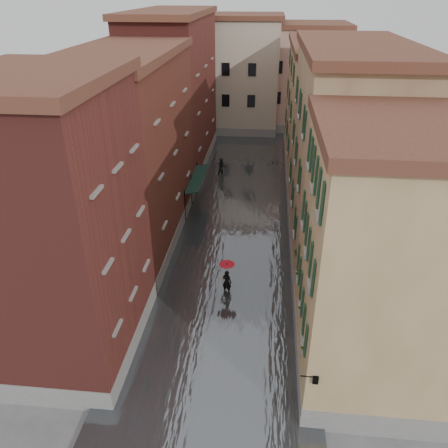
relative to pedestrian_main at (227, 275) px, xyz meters
The scene contains 16 objects.
ground 3.16m from the pedestrian_main, 91.57° to the right, with size 120.00×120.00×0.00m, color #575759.
floodwater 10.17m from the pedestrian_main, 90.45° to the left, with size 10.00×60.00×0.20m, color #474B4F.
building_left_near 10.07m from the pedestrian_main, 145.33° to the right, with size 6.00×8.00×13.00m, color maroon.
building_left_mid 10.59m from the pedestrian_main, 139.23° to the left, with size 6.00×14.00×12.50m, color #5B231C.
building_left_far 22.99m from the pedestrian_main, 108.54° to the left, with size 6.00×16.00×14.00m, color maroon.
building_right_near 9.59m from the pedestrian_main, 35.28° to the right, with size 6.00×8.00×11.50m, color #9C8050.
building_right_mid 10.61m from the pedestrian_main, 41.41° to the left, with size 6.00×14.00×13.00m, color tan.
building_right_far 22.66m from the pedestrian_main, 71.84° to the left, with size 6.00×16.00×11.50m, color #9C8050.
building_end_cream 35.63m from the pedestrian_main, 95.01° to the left, with size 12.00×9.00×13.00m, color #B0A68B.
building_end_pink 37.87m from the pedestrian_main, 80.93° to the left, with size 10.00×9.00×12.00m, color tan.
awning_near 10.67m from the pedestrian_main, 109.64° to the left, with size 1.09×3.06×2.80m.
awning_far 13.50m from the pedestrian_main, 105.37° to the left, with size 1.09×3.10×2.80m.
wall_lantern 10.01m from the pedestrian_main, 64.46° to the right, with size 0.71×0.22×0.35m.
window_planters 5.97m from the pedestrian_main, 43.13° to the right, with size 0.59×8.25×0.84m.
pedestrian_main is the anchor object (origin of this frame).
pedestrian_far 18.28m from the pedestrian_main, 96.97° to the left, with size 0.91×0.71×1.87m, color black.
Camera 1 is at (2.05, -18.14, 16.24)m, focal length 35.00 mm.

